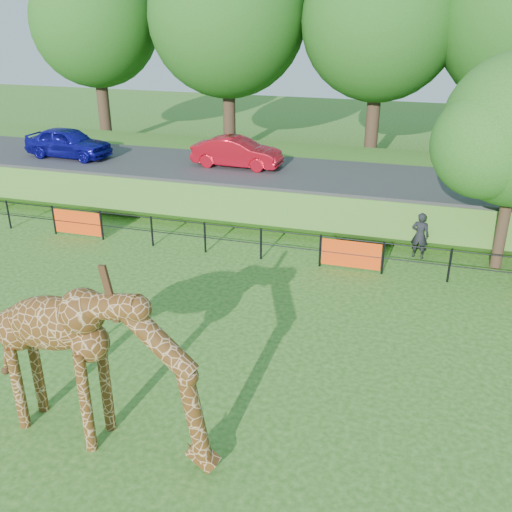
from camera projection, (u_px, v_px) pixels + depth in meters
The scene contains 9 objects.
ground at pixel (155, 404), 12.17m from camera, with size 90.00×90.00×0.00m, color #285916.
giraffe at pixel (99, 367), 10.50m from camera, with size 4.76×0.87×3.40m, color #583212, non-canonical shape.
perimeter_fence at pixel (261, 244), 18.96m from camera, with size 28.07×0.10×1.10m, color black, non-canonical shape.
embankment at pixel (308, 181), 25.49m from camera, with size 40.00×9.00×1.30m, color #285916.
road at pixel (301, 174), 23.89m from camera, with size 40.00×5.00×0.12m, color #2E2E31.
car_blue at pixel (68, 142), 25.99m from camera, with size 1.62×4.02×1.37m, color #1714A7.
car_red at pixel (237, 152), 24.46m from camera, with size 1.34×3.85×1.27m, color red.
visitor at pixel (420, 235), 18.98m from camera, with size 0.58×0.38×1.60m, color black.
bg_tree_line at pixel (378, 20), 28.06m from camera, with size 37.30×8.80×11.82m.
Camera 1 is at (4.93, -8.82, 7.80)m, focal length 40.00 mm.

